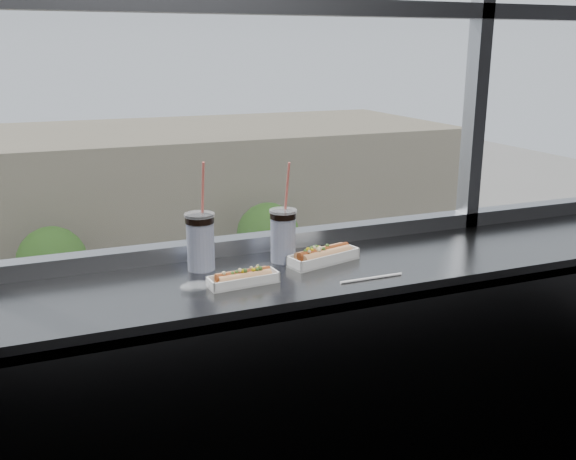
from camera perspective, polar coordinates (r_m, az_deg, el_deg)
name	(u,v)px	position (r m, az deg, el deg)	size (l,w,h in m)	color
wall_back_lower	(255,377)	(2.71, -2.96, -12.93)	(6.00, 6.00, 0.00)	black
counter	(278,280)	(2.26, -0.86, -4.49)	(6.00, 0.55, 0.06)	slate
counter_fascia	(306,449)	(2.29, 1.62, -18.88)	(6.00, 0.04, 1.04)	slate
hotdog_tray_left	(243,278)	(2.13, -4.00, -4.25)	(0.24, 0.10, 0.06)	white
hotdog_tray_right	(324,255)	(2.34, 3.18, -2.26)	(0.29, 0.16, 0.07)	white
soda_cup_left	(200,239)	(2.27, -7.80, -0.77)	(0.11, 0.11, 0.39)	white
soda_cup_right	(283,233)	(2.33, -0.43, -0.26)	(0.10, 0.10, 0.37)	white
loose_straw	(371,278)	(2.20, 7.42, -4.26)	(0.01, 0.01, 0.23)	white
wrapper	(196,286)	(2.11, -8.21, -4.95)	(0.10, 0.07, 0.02)	silver
plaza_ground	(53,240)	(47.53, -20.15, -0.81)	(120.00, 120.00, 0.00)	gray
street_asphalt	(82,409)	(25.70, -17.82, -14.91)	(80.00, 10.00, 0.06)	black
far_sidewalk	(68,325)	(32.87, -18.98, -8.02)	(80.00, 6.00, 0.04)	gray
far_building	(51,201)	(41.22, -20.34, 2.47)	(50.00, 14.00, 8.00)	gray
car_far_c	(303,304)	(30.93, 1.31, -6.55)	(5.98, 2.49, 1.99)	white
car_near_c	(47,452)	(21.70, -20.60, -17.95)	(6.46, 2.69, 2.15)	#BE451A
car_near_e	(443,371)	(25.72, 13.59, -12.05)	(5.65, 2.35, 1.88)	#4651BE
car_far_b	(160,325)	(29.11, -11.35, -8.30)	(6.14, 2.56, 2.05)	maroon
car_near_d	(337,391)	(23.61, 4.42, -14.10)	(6.11, 2.55, 2.04)	#F0E7C5
pedestrian_b	(54,299)	(33.22, -20.11, -5.81)	(0.97, 0.73, 2.18)	#66605B
pedestrian_d	(270,278)	(34.09, -1.58, -4.26)	(0.96, 0.72, 2.16)	#66605B
tree_center	(52,260)	(31.71, -20.23, -2.55)	(3.18, 3.18, 4.96)	#47382B
tree_right	(268,234)	(33.54, -1.78, -0.35)	(3.29, 3.29, 5.14)	#47382B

